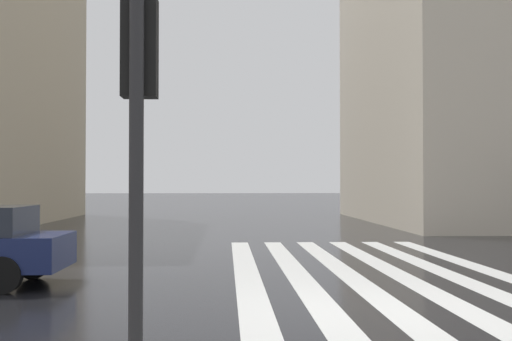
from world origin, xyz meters
The scene contains 3 objects.
ground_plane centered at (0.00, 0.00, 0.00)m, with size 220.00×220.00×0.00m, color black.
zebra_crossing centered at (4.00, -0.75, 0.00)m, with size 13.00×5.50×0.01m.
traffic_signal_post centered at (-3.58, 2.91, 2.49)m, with size 0.44×0.30×3.24m.
Camera 1 is at (-8.93, 2.18, 1.81)m, focal length 44.50 mm.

